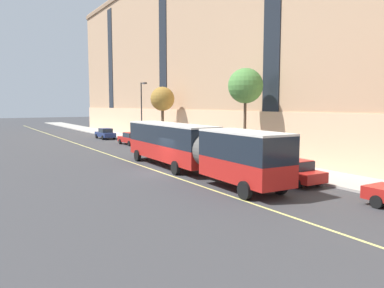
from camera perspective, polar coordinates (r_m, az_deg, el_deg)
ground_plane at (r=27.86m, az=-5.17°, el=-4.35°), size 260.00×260.00×0.00m
sidewalk at (r=35.06m, az=5.83°, el=-2.09°), size 4.28×160.00×0.15m
apartment_facade at (r=38.74m, az=18.84°, el=15.70°), size 15.20×110.00×23.48m
city_bus at (r=27.11m, az=-0.15°, el=-0.27°), size 3.38×18.88×3.49m
parked_car_red_1 at (r=47.41m, az=-9.22°, el=0.84°), size 2.13×4.61×1.56m
parked_car_black_2 at (r=29.60m, az=5.63°, el=-2.21°), size 2.01×4.79×1.56m
parked_car_navy_3 at (r=56.29m, az=-13.08°, el=1.57°), size 1.91×4.81×1.56m
parked_car_green_4 at (r=38.83m, az=-4.22°, el=-0.24°), size 2.05×4.44×1.56m
parked_car_red_6 at (r=24.66m, az=15.03°, el=-4.05°), size 2.06×4.34×1.56m
street_tree_mid_block at (r=32.67m, az=8.14°, el=8.70°), size 3.01×3.01×7.97m
street_tree_far_uptown at (r=45.78m, az=-4.53°, el=6.79°), size 2.92×2.92×7.01m
street_lamp at (r=48.16m, az=-7.61°, el=5.70°), size 0.36×1.48×7.65m
fire_hydrant at (r=28.31m, az=12.41°, el=-3.29°), size 0.42×0.24×0.72m
lane_centerline at (r=30.62m, az=-7.34°, el=-3.43°), size 0.16×140.00×0.01m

